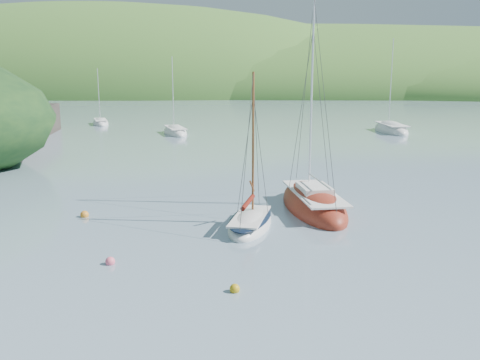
# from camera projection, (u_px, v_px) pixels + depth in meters

# --- Properties ---
(ground) EXTENTS (700.00, 700.00, 0.00)m
(ground) POSITION_uv_depth(u_px,v_px,m) (229.00, 298.00, 19.64)
(ground) COLOR gray
(ground) RESTS_ON ground
(shoreline_hills) EXTENTS (690.00, 135.00, 56.00)m
(shoreline_hills) POSITION_uv_depth(u_px,v_px,m) (241.00, 90.00, 188.51)
(shoreline_hills) COLOR #42732C
(shoreline_hills) RESTS_ON ground
(daysailer_white) EXTENTS (2.88, 5.87, 8.65)m
(daysailer_white) POSITION_uv_depth(u_px,v_px,m) (250.00, 223.00, 28.26)
(daysailer_white) COLOR white
(daysailer_white) RESTS_ON ground
(sloop_red) EXTENTS (4.77, 9.35, 13.19)m
(sloop_red) POSITION_uv_depth(u_px,v_px,m) (313.00, 206.00, 31.66)
(sloop_red) COLOR maroon
(sloop_red) RESTS_ON ground
(distant_sloop_a) EXTENTS (5.03, 7.68, 10.35)m
(distant_sloop_a) POSITION_uv_depth(u_px,v_px,m) (175.00, 133.00, 66.82)
(distant_sloop_a) COLOR white
(distant_sloop_a) RESTS_ON ground
(distant_sloop_b) EXTENTS (4.23, 9.30, 12.81)m
(distant_sloop_b) POSITION_uv_depth(u_px,v_px,m) (391.00, 130.00, 68.91)
(distant_sloop_b) COLOR white
(distant_sloop_b) RESTS_ON ground
(distant_sloop_c) EXTENTS (4.27, 6.46, 8.71)m
(distant_sloop_c) POSITION_uv_depth(u_px,v_px,m) (101.00, 123.00, 77.76)
(distant_sloop_c) COLOR white
(distant_sloop_c) RESTS_ON ground
(mooring_buoys) EXTENTS (9.61, 10.12, 0.47)m
(mooring_buoys) POSITION_uv_depth(u_px,v_px,m) (121.00, 242.00, 25.41)
(mooring_buoys) COLOR #C49812
(mooring_buoys) RESTS_ON ground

